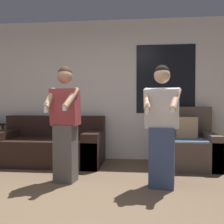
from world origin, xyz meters
The scene contains 6 objects.
ground_plane centered at (0.00, 0.00, 0.00)m, with size 14.00×14.00×0.00m, color brown.
wall_back centered at (0.02, 2.81, 1.35)m, with size 6.72×0.07×2.70m.
couch centered at (-0.82, 2.30, 0.30)m, with size 1.91×0.97×0.85m.
armchair centered at (1.61, 2.33, 0.34)m, with size 0.95×0.91×1.02m.
person_left centered at (-0.21, 1.20, 0.81)m, with size 0.43×0.50×1.59m.
person_right centered at (1.09, 1.09, 0.79)m, with size 0.48×0.53×1.57m.
Camera 1 is at (0.81, -2.29, 1.07)m, focal length 42.00 mm.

